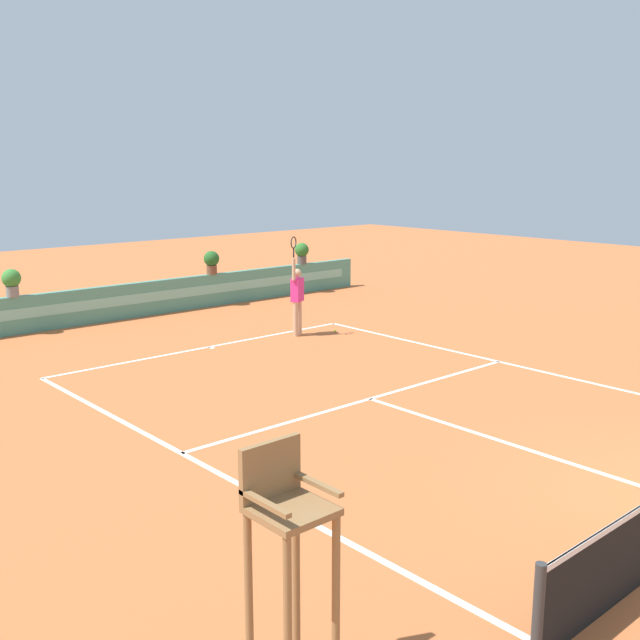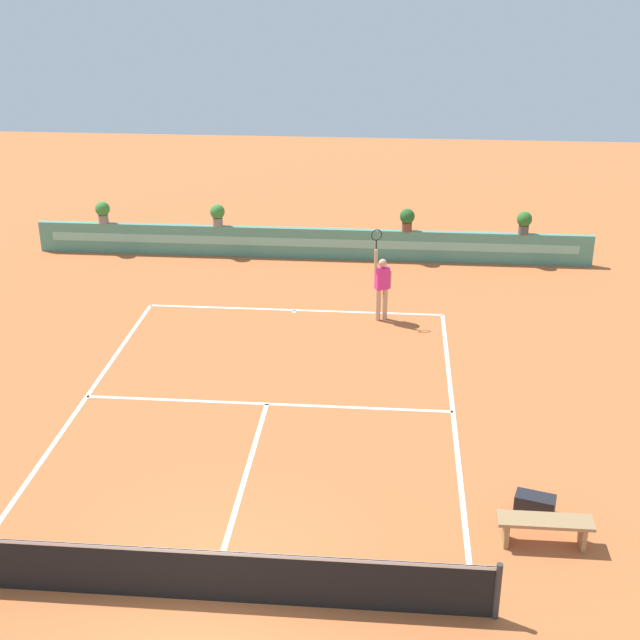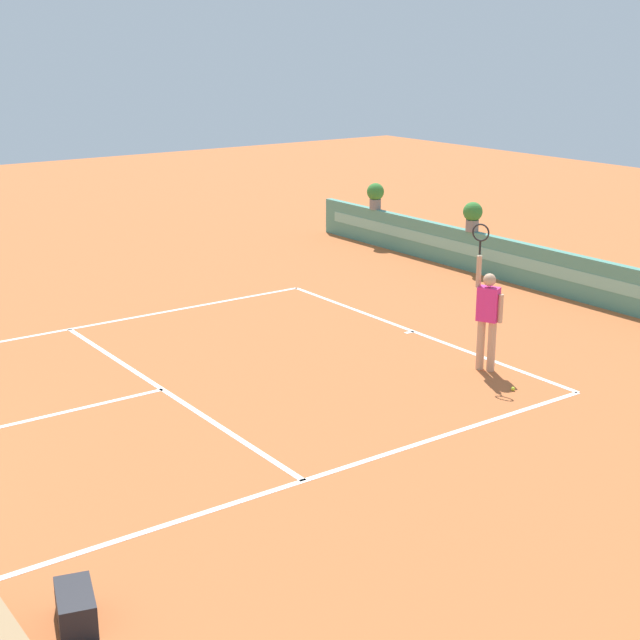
{
  "view_description": "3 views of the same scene",
  "coord_description": "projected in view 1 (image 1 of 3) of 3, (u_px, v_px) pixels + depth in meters",
  "views": [
    {
      "loc": [
        -9.72,
        -3.12,
        4.35
      ],
      "look_at": [
        0.97,
        8.92,
        1.0
      ],
      "focal_mm": 42.09,
      "sensor_mm": 36.0,
      "label": 1
    },
    {
      "loc": [
        2.67,
        -10.7,
        9.4
      ],
      "look_at": [
        0.97,
        8.92,
        1.0
      ],
      "focal_mm": 49.41,
      "sensor_mm": 36.0,
      "label": 2
    },
    {
      "loc": [
        13.36,
        0.03,
        5.61
      ],
      "look_at": [
        0.97,
        8.92,
        1.0
      ],
      "focal_mm": 52.81,
      "sensor_mm": 36.0,
      "label": 3
    }
  ],
  "objects": [
    {
      "name": "ground_plane",
      "position": [
        385.0,
        404.0,
        13.88
      ],
      "size": [
        60.0,
        60.0,
        0.0
      ],
      "primitive_type": "plane",
      "color": "#BC6033"
    },
    {
      "name": "court_lines",
      "position": [
        358.0,
        395.0,
        14.4
      ],
      "size": [
        8.32,
        11.94,
        0.01
      ],
      "color": "white",
      "rests_on": "ground"
    },
    {
      "name": "back_wall_barrier",
      "position": [
        121.0,
        302.0,
        21.38
      ],
      "size": [
        18.0,
        0.21,
        1.0
      ],
      "color": "#4C8E7A",
      "rests_on": "ground"
    },
    {
      "name": "umpire_chair",
      "position": [
        287.0,
        540.0,
        6.12
      ],
      "size": [
        0.6,
        0.6,
        2.14
      ],
      "color": "olive",
      "rests_on": "ground"
    },
    {
      "name": "tennis_player",
      "position": [
        297.0,
        296.0,
        19.22
      ],
      "size": [
        0.57,
        0.35,
        2.58
      ],
      "color": "tan",
      "rests_on": "ground"
    },
    {
      "name": "tennis_ball_near_baseline",
      "position": [
        335.0,
        331.0,
        19.82
      ],
      "size": [
        0.07,
        0.07,
        0.07
      ],
      "primitive_type": "sphere",
      "color": "#CCE033",
      "rests_on": "ground"
    },
    {
      "name": "potted_plant_far_right",
      "position": [
        302.0,
        252.0,
        25.6
      ],
      "size": [
        0.48,
        0.48,
        0.72
      ],
      "color": "#514C47",
      "rests_on": "back_wall_barrier"
    },
    {
      "name": "potted_plant_right",
      "position": [
        212.0,
        261.0,
        23.21
      ],
      "size": [
        0.48,
        0.48,
        0.72
      ],
      "color": "brown",
      "rests_on": "back_wall_barrier"
    },
    {
      "name": "potted_plant_left",
      "position": [
        12.0,
        281.0,
        19.24
      ],
      "size": [
        0.48,
        0.48,
        0.72
      ],
      "color": "gray",
      "rests_on": "back_wall_barrier"
    }
  ]
}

